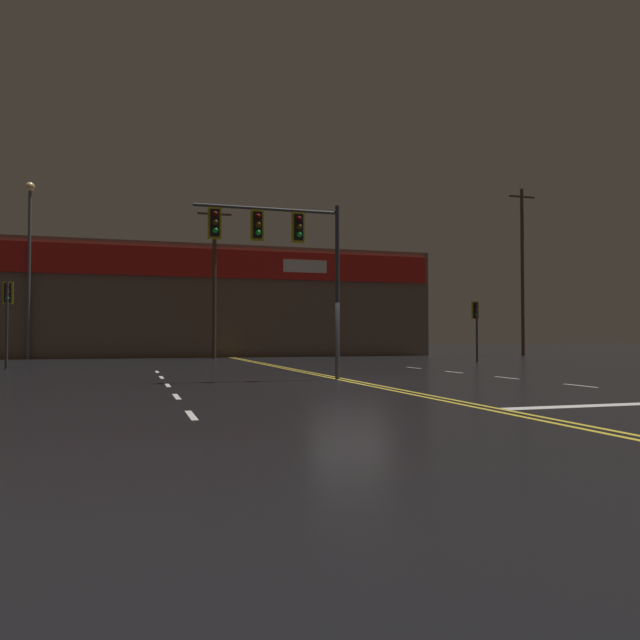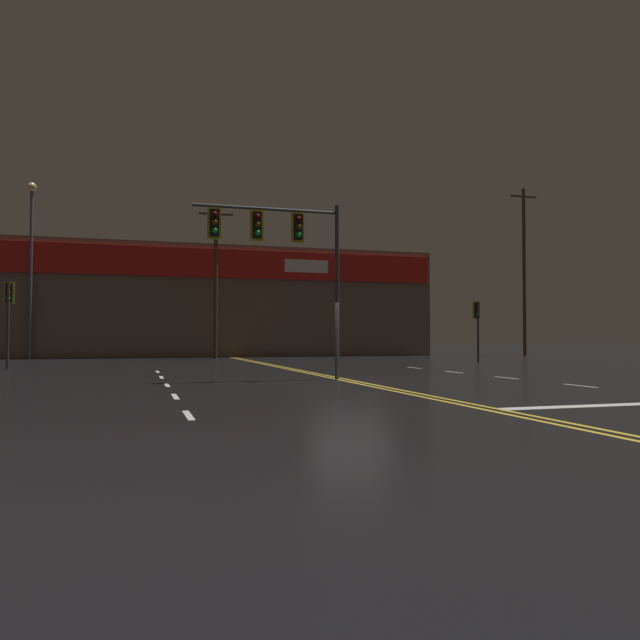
{
  "view_description": "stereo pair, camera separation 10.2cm",
  "coord_description": "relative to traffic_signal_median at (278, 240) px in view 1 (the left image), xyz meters",
  "views": [
    {
      "loc": [
        -6.61,
        -18.32,
        1.37
      ],
      "look_at": [
        0.0,
        3.34,
        2.0
      ],
      "focal_mm": 35.0,
      "sensor_mm": 36.0,
      "label": 1
    },
    {
      "loc": [
        -6.51,
        -18.35,
        1.37
      ],
      "look_at": [
        0.0,
        3.34,
        2.0
      ],
      "focal_mm": 35.0,
      "sensor_mm": 36.0,
      "label": 2
    }
  ],
  "objects": [
    {
      "name": "road_markings",
      "position": [
        3.33,
        -2.59,
        -4.47
      ],
      "size": [
        16.56,
        60.0,
        0.01
      ],
      "color": "gold",
      "rests_on": "ground"
    },
    {
      "name": "building_backdrop",
      "position": [
        2.16,
        28.48,
        -0.56
      ],
      "size": [
        30.07,
        10.23,
        7.79
      ],
      "color": "brown",
      "rests_on": "ground"
    },
    {
      "name": "traffic_signal_corner_northwest",
      "position": [
        -9.61,
        10.82,
        -1.66
      ],
      "size": [
        0.42,
        0.36,
        3.82
      ],
      "color": "#38383D",
      "rests_on": "ground"
    },
    {
      "name": "traffic_signal_median",
      "position": [
        0.0,
        0.0,
        0.0
      ],
      "size": [
        4.74,
        0.36,
        5.69
      ],
      "color": "#38383D",
      "rests_on": "ground"
    },
    {
      "name": "ground_plane",
      "position": [
        2.15,
        -0.91,
        -4.47
      ],
      "size": [
        200.0,
        200.0,
        0.0
      ],
      "primitive_type": "plane",
      "color": "black"
    },
    {
      "name": "streetlight_near_right",
      "position": [
        -10.54,
        23.21,
        2.47
      ],
      "size": [
        0.56,
        0.56,
        11.11
      ],
      "color": "#59595E",
      "rests_on": "ground"
    },
    {
      "name": "traffic_signal_corner_northeast",
      "position": [
        14.05,
        11.52,
        -1.98
      ],
      "size": [
        0.42,
        0.36,
        3.39
      ],
      "color": "#38383D",
      "rests_on": "ground"
    },
    {
      "name": "utility_pole_row",
      "position": [
        3.65,
        21.3,
        1.12
      ],
      "size": [
        47.26,
        0.26,
        12.66
      ],
      "color": "#4C3828",
      "rests_on": "ground"
    }
  ]
}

